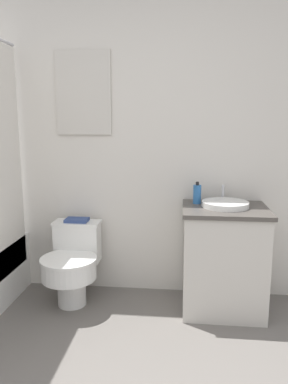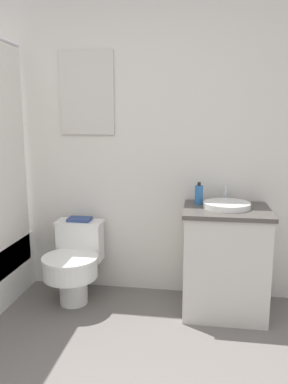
{
  "view_description": "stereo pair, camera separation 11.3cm",
  "coord_description": "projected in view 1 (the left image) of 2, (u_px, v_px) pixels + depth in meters",
  "views": [
    {
      "loc": [
        0.66,
        -0.86,
        1.4
      ],
      "look_at": [
        0.39,
        1.64,
        0.92
      ],
      "focal_mm": 35.0,
      "sensor_mm": 36.0,
      "label": 1
    },
    {
      "loc": [
        0.77,
        -0.85,
        1.4
      ],
      "look_at": [
        0.39,
        1.64,
        0.92
      ],
      "focal_mm": 35.0,
      "sensor_mm": 36.0,
      "label": 2
    }
  ],
  "objects": [
    {
      "name": "sink",
      "position": [
        225.0,
        204.0,
        2.71
      ],
      "size": [
        0.34,
        0.37,
        0.13
      ],
      "color": "white",
      "rests_on": "vanity"
    },
    {
      "name": "wall_back",
      "position": [
        102.0,
        139.0,
        3.0
      ],
      "size": [
        3.55,
        0.07,
        2.5
      ],
      "color": "silver",
      "rests_on": "ground_plane"
    },
    {
      "name": "toilet",
      "position": [
        73.0,
        262.0,
        2.89
      ],
      "size": [
        0.42,
        0.55,
        0.61
      ],
      "color": "white",
      "rests_on": "ground_plane"
    },
    {
      "name": "vanity",
      "position": [
        223.0,
        259.0,
        2.77
      ],
      "size": [
        0.61,
        0.52,
        0.79
      ],
      "color": "beige",
      "rests_on": "ground_plane"
    },
    {
      "name": "book_on_tank",
      "position": [
        77.0,
        220.0,
        2.98
      ],
      "size": [
        0.18,
        0.13,
        0.02
      ],
      "color": "#33477F",
      "rests_on": "toilet"
    },
    {
      "name": "soap_bottle",
      "position": [
        197.0,
        194.0,
        2.82
      ],
      "size": [
        0.06,
        0.06,
        0.17
      ],
      "color": "#2D6BB2",
      "rests_on": "vanity"
    }
  ]
}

